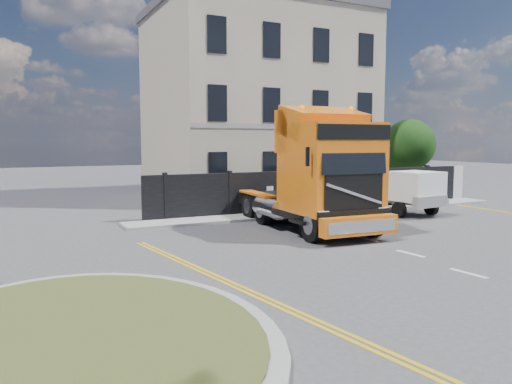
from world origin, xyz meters
TOP-DOWN VIEW (x-y plane):
  - ground at (0.00, 0.00)m, footprint 120.00×120.00m
  - traffic_island at (-7.00, -3.00)m, footprint 6.80×6.80m
  - hoarding_fence at (6.55, 9.00)m, footprint 18.80×0.25m
  - georgian_building at (6.00, 16.50)m, footprint 12.30×10.30m
  - tree at (14.38, 12.10)m, footprint 3.20×3.20m
  - pavement_far at (6.00, 8.10)m, footprint 20.00×1.60m
  - truck at (2.55, 3.99)m, footprint 3.22×7.80m
  - flatbed_pickup at (8.67, 5.91)m, footprint 2.42×5.11m

SIDE VIEW (x-z plane):
  - ground at x=0.00m, z-range 0.00..0.00m
  - pavement_far at x=6.00m, z-range 0.00..0.12m
  - traffic_island at x=-7.00m, z-range 0.00..0.16m
  - hoarding_fence at x=6.55m, z-range 0.00..2.00m
  - flatbed_pickup at x=8.67m, z-range 0.08..2.13m
  - truck at x=2.55m, z-range -0.24..4.35m
  - tree at x=14.38m, z-range 0.65..5.45m
  - georgian_building at x=6.00m, z-range -0.63..12.17m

